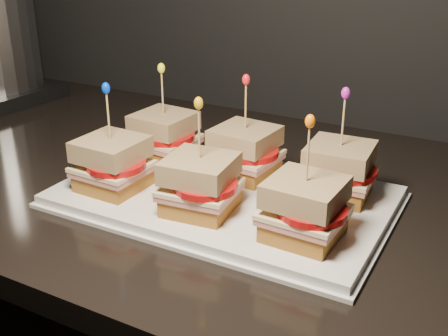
% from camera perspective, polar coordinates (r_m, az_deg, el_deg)
% --- Properties ---
extents(granite_slab, '(2.58, 0.72, 0.04)m').
position_cam_1_polar(granite_slab, '(0.95, -4.89, -1.11)').
color(granite_slab, black).
rests_on(granite_slab, cabinet).
extents(platter, '(0.47, 0.29, 0.02)m').
position_cam_1_polar(platter, '(0.83, 0.00, -2.93)').
color(platter, white).
rests_on(platter, granite_slab).
extents(platter_rim, '(0.48, 0.30, 0.01)m').
position_cam_1_polar(platter_rim, '(0.83, 0.00, -3.30)').
color(platter_rim, white).
rests_on(platter_rim, granite_slab).
extents(sandwich_0_bread_bot, '(0.09, 0.09, 0.02)m').
position_cam_1_polar(sandwich_0_bread_bot, '(0.94, -6.02, 1.75)').
color(sandwich_0_bread_bot, brown).
rests_on(sandwich_0_bread_bot, platter).
extents(sandwich_0_ham, '(0.10, 0.10, 0.01)m').
position_cam_1_polar(sandwich_0_ham, '(0.94, -6.06, 2.65)').
color(sandwich_0_ham, '#BC6A5E').
rests_on(sandwich_0_ham, sandwich_0_bread_bot).
extents(sandwich_0_cheese, '(0.10, 0.10, 0.01)m').
position_cam_1_polar(sandwich_0_cheese, '(0.94, -6.07, 3.06)').
color(sandwich_0_cheese, beige).
rests_on(sandwich_0_cheese, sandwich_0_ham).
extents(sandwich_0_tomato, '(0.09, 0.09, 0.01)m').
position_cam_1_polar(sandwich_0_tomato, '(0.92, -5.69, 3.26)').
color(sandwich_0_tomato, '#B00E0E').
rests_on(sandwich_0_tomato, sandwich_0_cheese).
extents(sandwich_0_bread_top, '(0.09, 0.09, 0.03)m').
position_cam_1_polar(sandwich_0_bread_top, '(0.93, -6.14, 4.62)').
color(sandwich_0_bread_top, '#5A300E').
rests_on(sandwich_0_bread_top, sandwich_0_tomato).
extents(sandwich_0_pick, '(0.00, 0.00, 0.09)m').
position_cam_1_polar(sandwich_0_pick, '(0.91, -6.27, 7.29)').
color(sandwich_0_pick, tan).
rests_on(sandwich_0_pick, sandwich_0_bread_top).
extents(sandwich_0_frill, '(0.01, 0.01, 0.02)m').
position_cam_1_polar(sandwich_0_frill, '(0.90, -6.39, 10.04)').
color(sandwich_0_frill, '#F9FC19').
rests_on(sandwich_0_frill, sandwich_0_pick).
extents(sandwich_1_bread_bot, '(0.09, 0.09, 0.02)m').
position_cam_1_polar(sandwich_1_bread_bot, '(0.87, 2.11, 0.03)').
color(sandwich_1_bread_bot, brown).
rests_on(sandwich_1_bread_bot, platter).
extents(sandwich_1_ham, '(0.10, 0.10, 0.01)m').
position_cam_1_polar(sandwich_1_ham, '(0.87, 2.13, 1.00)').
color(sandwich_1_ham, '#BC6A5E').
rests_on(sandwich_1_ham, sandwich_1_bread_bot).
extents(sandwich_1_cheese, '(0.10, 0.10, 0.01)m').
position_cam_1_polar(sandwich_1_cheese, '(0.86, 2.14, 1.43)').
color(sandwich_1_cheese, beige).
rests_on(sandwich_1_cheese, sandwich_1_ham).
extents(sandwich_1_tomato, '(0.09, 0.09, 0.01)m').
position_cam_1_polar(sandwich_1_tomato, '(0.85, 2.68, 1.62)').
color(sandwich_1_tomato, '#B00E0E').
rests_on(sandwich_1_tomato, sandwich_1_cheese).
extents(sandwich_1_bread_top, '(0.10, 0.10, 0.03)m').
position_cam_1_polar(sandwich_1_bread_top, '(0.85, 2.16, 3.11)').
color(sandwich_1_bread_top, '#5A300E').
rests_on(sandwich_1_bread_top, sandwich_1_tomato).
extents(sandwich_1_pick, '(0.00, 0.00, 0.09)m').
position_cam_1_polar(sandwich_1_pick, '(0.84, 2.21, 5.99)').
color(sandwich_1_pick, tan).
rests_on(sandwich_1_pick, sandwich_1_bread_top).
extents(sandwich_1_frill, '(0.01, 0.01, 0.02)m').
position_cam_1_polar(sandwich_1_frill, '(0.83, 2.26, 8.96)').
color(sandwich_1_frill, red).
rests_on(sandwich_1_frill, sandwich_1_pick).
extents(sandwich_2_bread_bot, '(0.09, 0.09, 0.02)m').
position_cam_1_polar(sandwich_2_bread_bot, '(0.82, 11.43, -1.93)').
color(sandwich_2_bread_bot, brown).
rests_on(sandwich_2_bread_bot, platter).
extents(sandwich_2_ham, '(0.10, 0.10, 0.01)m').
position_cam_1_polar(sandwich_2_ham, '(0.82, 11.52, -0.92)').
color(sandwich_2_ham, '#BC6A5E').
rests_on(sandwich_2_ham, sandwich_2_bread_bot).
extents(sandwich_2_cheese, '(0.10, 0.10, 0.01)m').
position_cam_1_polar(sandwich_2_cheese, '(0.81, 11.56, -0.47)').
color(sandwich_2_cheese, beige).
rests_on(sandwich_2_cheese, sandwich_2_ham).
extents(sandwich_2_tomato, '(0.09, 0.09, 0.01)m').
position_cam_1_polar(sandwich_2_tomato, '(0.80, 12.29, -0.30)').
color(sandwich_2_tomato, '#B00E0E').
rests_on(sandwich_2_tomato, sandwich_2_cheese).
extents(sandwich_2_bread_top, '(0.09, 0.09, 0.03)m').
position_cam_1_polar(sandwich_2_bread_top, '(0.80, 11.71, 1.29)').
color(sandwich_2_bread_top, '#5A300E').
rests_on(sandwich_2_bread_top, sandwich_2_tomato).
extents(sandwich_2_pick, '(0.00, 0.00, 0.09)m').
position_cam_1_polar(sandwich_2_pick, '(0.79, 11.98, 4.31)').
color(sandwich_2_pick, tan).
rests_on(sandwich_2_pick, sandwich_2_bread_top).
extents(sandwich_2_frill, '(0.01, 0.01, 0.02)m').
position_cam_1_polar(sandwich_2_frill, '(0.78, 12.25, 7.46)').
color(sandwich_2_frill, '#C21EB2').
rests_on(sandwich_2_frill, sandwich_2_pick).
extents(sandwich_3_bread_bot, '(0.09, 0.09, 0.02)m').
position_cam_1_polar(sandwich_3_bread_bot, '(0.85, -11.14, -1.23)').
color(sandwich_3_bread_bot, brown).
rests_on(sandwich_3_bread_bot, platter).
extents(sandwich_3_ham, '(0.10, 0.09, 0.01)m').
position_cam_1_polar(sandwich_3_ham, '(0.84, -11.22, -0.24)').
color(sandwich_3_ham, '#BC6A5E').
rests_on(sandwich_3_ham, sandwich_3_bread_bot).
extents(sandwich_3_cheese, '(0.10, 0.10, 0.01)m').
position_cam_1_polar(sandwich_3_cheese, '(0.84, -11.26, 0.20)').
color(sandwich_3_cheese, beige).
rests_on(sandwich_3_cheese, sandwich_3_ham).
extents(sandwich_3_tomato, '(0.09, 0.09, 0.01)m').
position_cam_1_polar(sandwich_3_tomato, '(0.82, -10.91, 0.38)').
color(sandwich_3_tomato, '#B00E0E').
rests_on(sandwich_3_tomato, sandwich_3_cheese).
extents(sandwich_3_bread_top, '(0.09, 0.09, 0.03)m').
position_cam_1_polar(sandwich_3_bread_top, '(0.83, -11.40, 1.92)').
color(sandwich_3_bread_top, '#5A300E').
rests_on(sandwich_3_bread_top, sandwich_3_tomato).
extents(sandwich_3_pick, '(0.00, 0.00, 0.09)m').
position_cam_1_polar(sandwich_3_pick, '(0.81, -11.65, 4.88)').
color(sandwich_3_pick, tan).
rests_on(sandwich_3_pick, sandwich_3_bread_top).
extents(sandwich_3_frill, '(0.01, 0.01, 0.02)m').
position_cam_1_polar(sandwich_3_frill, '(0.80, -11.91, 7.94)').
color(sandwich_3_frill, '#0234DB').
rests_on(sandwich_3_frill, sandwich_3_pick).
extents(sandwich_4_bread_bot, '(0.09, 0.09, 0.02)m').
position_cam_1_polar(sandwich_4_bread_bot, '(0.77, -2.41, -3.48)').
color(sandwich_4_bread_bot, brown).
rests_on(sandwich_4_bread_bot, platter).
extents(sandwich_4_ham, '(0.10, 0.10, 0.01)m').
position_cam_1_polar(sandwich_4_ham, '(0.76, -2.43, -2.40)').
color(sandwich_4_ham, '#BC6A5E').
rests_on(sandwich_4_ham, sandwich_4_bread_bot).
extents(sandwich_4_cheese, '(0.11, 0.10, 0.01)m').
position_cam_1_polar(sandwich_4_cheese, '(0.76, -2.44, -1.92)').
color(sandwich_4_cheese, beige).
rests_on(sandwich_4_cheese, sandwich_4_ham).
extents(sandwich_4_tomato, '(0.09, 0.09, 0.01)m').
position_cam_1_polar(sandwich_4_tomato, '(0.74, -1.89, -1.76)').
color(sandwich_4_tomato, '#B00E0E').
rests_on(sandwich_4_tomato, sandwich_4_cheese).
extents(sandwich_4_bread_top, '(0.10, 0.10, 0.03)m').
position_cam_1_polar(sandwich_4_bread_top, '(0.74, -2.48, -0.05)').
color(sandwich_4_bread_top, '#5A300E').
rests_on(sandwich_4_bread_top, sandwich_4_tomato).
extents(sandwich_4_pick, '(0.00, 0.00, 0.09)m').
position_cam_1_polar(sandwich_4_pick, '(0.73, -2.54, 3.20)').
color(sandwich_4_pick, tan).
rests_on(sandwich_4_pick, sandwich_4_bread_top).
extents(sandwich_4_frill, '(0.01, 0.01, 0.02)m').
position_cam_1_polar(sandwich_4_frill, '(0.71, -2.60, 6.60)').
color(sandwich_4_frill, orange).
rests_on(sandwich_4_frill, sandwich_4_pick).
extents(sandwich_5_bread_bot, '(0.09, 0.09, 0.02)m').
position_cam_1_polar(sandwich_5_bread_bot, '(0.71, 8.06, -6.05)').
color(sandwich_5_bread_bot, brown).
rests_on(sandwich_5_bread_bot, platter).
extents(sandwich_5_ham, '(0.10, 0.10, 0.01)m').
position_cam_1_polar(sandwich_5_ham, '(0.70, 8.13, -4.91)').
color(sandwich_5_ham, '#BC6A5E').
rests_on(sandwich_5_ham, sandwich_5_bread_bot).
extents(sandwich_5_cheese, '(0.10, 0.10, 0.01)m').
position_cam_1_polar(sandwich_5_cheese, '(0.70, 8.16, -4.41)').
color(sandwich_5_cheese, beige).
rests_on(sandwich_5_cheese, sandwich_5_ham).
extents(sandwich_5_tomato, '(0.09, 0.09, 0.01)m').
position_cam_1_polar(sandwich_5_tomato, '(0.69, 8.95, -4.27)').
color(sandwich_5_tomato, '#B00E0E').
rests_on(sandwich_5_tomato, sandwich_5_cheese).
extents(sandwich_5_bread_top, '(0.09, 0.09, 0.03)m').
position_cam_1_polar(sandwich_5_bread_top, '(0.69, 8.29, -2.41)').
color(sandwich_5_bread_top, '#5A300E').
rests_on(sandwich_5_bread_top, sandwich_5_tomato).
extents(sandwich_5_pick, '(0.00, 0.00, 0.09)m').
position_cam_1_polar(sandwich_5_pick, '(0.67, 8.51, 1.06)').
color(sandwich_5_pick, tan).
rests_on(sandwich_5_pick, sandwich_5_bread_top).
extents(sandwich_5_frill, '(0.01, 0.01, 0.02)m').
position_cam_1_polar(sandwich_5_frill, '(0.65, 8.74, 4.72)').
color(sandwich_5_frill, orange).
rests_on(sandwich_5_frill, sandwich_5_pick).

